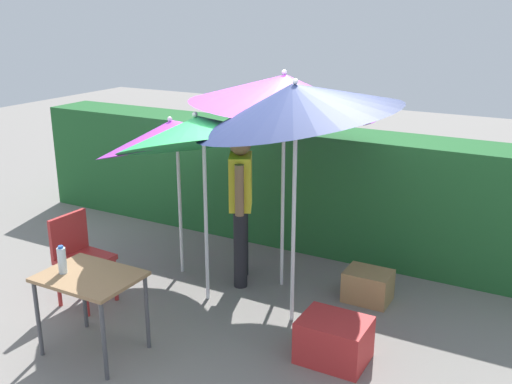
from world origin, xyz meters
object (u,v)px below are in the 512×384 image
at_px(umbrella_rainbow, 199,131).
at_px(umbrella_yellow, 296,102).
at_px(umbrella_navy, 174,134).
at_px(person_vendor, 241,197).
at_px(folding_table, 90,284).
at_px(bottle_water, 62,260).
at_px(umbrella_orange, 284,91).
at_px(chair_plastic, 79,254).
at_px(crate_cardboard, 368,286).
at_px(cooler_box, 334,340).

height_order(umbrella_rainbow, umbrella_yellow, umbrella_yellow).
distance_m(umbrella_navy, person_vendor, 0.95).
bearing_deg(folding_table, bottle_water, -161.20).
height_order(umbrella_orange, folding_table, umbrella_orange).
relative_size(chair_plastic, crate_cardboard, 1.99).
height_order(umbrella_orange, crate_cardboard, umbrella_orange).
distance_m(person_vendor, chair_plastic, 1.68).
xyz_separation_m(umbrella_orange, bottle_water, (-1.03, -1.97, -1.20)).
height_order(folding_table, bottle_water, bottle_water).
xyz_separation_m(umbrella_yellow, bottle_water, (-1.46, -1.32, -1.22)).
bearing_deg(umbrella_navy, person_vendor, 12.95).
relative_size(umbrella_yellow, chair_plastic, 2.70).
relative_size(umbrella_orange, chair_plastic, 2.58).
bearing_deg(folding_table, cooler_box, 25.09).
bearing_deg(crate_cardboard, umbrella_navy, -169.62).
bearing_deg(umbrella_navy, umbrella_rainbow, -33.53).
height_order(chair_plastic, crate_cardboard, chair_plastic).
xyz_separation_m(umbrella_rainbow, umbrella_yellow, (0.95, 0.02, 0.33)).
bearing_deg(umbrella_rainbow, cooler_box, -13.85).
distance_m(person_vendor, cooler_box, 1.85).
bearing_deg(umbrella_rainbow, person_vendor, 78.39).
distance_m(crate_cardboard, bottle_water, 2.91).
bearing_deg(folding_table, umbrella_navy, 100.42).
distance_m(umbrella_rainbow, crate_cardboard, 2.25).
height_order(umbrella_yellow, chair_plastic, umbrella_yellow).
bearing_deg(crate_cardboard, umbrella_rainbow, -152.27).
xyz_separation_m(umbrella_rainbow, chair_plastic, (-1.03, -0.62, -1.20)).
relative_size(cooler_box, bottle_water, 2.32).
bearing_deg(umbrella_orange, umbrella_rainbow, -128.22).
xyz_separation_m(umbrella_orange, folding_table, (-0.82, -1.90, -1.40)).
height_order(umbrella_navy, crate_cardboard, umbrella_navy).
relative_size(umbrella_navy, crate_cardboard, 4.42).
relative_size(umbrella_yellow, cooler_box, 4.31).
distance_m(umbrella_yellow, umbrella_navy, 1.66).
relative_size(person_vendor, bottle_water, 7.83).
relative_size(umbrella_orange, umbrella_yellow, 0.96).
xyz_separation_m(umbrella_yellow, person_vendor, (-0.84, 0.52, -1.11)).
bearing_deg(umbrella_orange, bottle_water, -117.60).
xyz_separation_m(umbrella_yellow, crate_cardboard, (0.49, 0.74, -1.89)).
bearing_deg(person_vendor, umbrella_navy, -167.05).
xyz_separation_m(umbrella_rainbow, crate_cardboard, (1.44, 0.76, -1.56)).
relative_size(umbrella_navy, person_vendor, 1.05).
height_order(chair_plastic, cooler_box, chair_plastic).
xyz_separation_m(umbrella_yellow, cooler_box, (0.58, -0.40, -1.86)).
bearing_deg(chair_plastic, umbrella_yellow, 17.87).
height_order(person_vendor, cooler_box, person_vendor).
height_order(umbrella_yellow, umbrella_navy, umbrella_yellow).
xyz_separation_m(crate_cardboard, folding_table, (-1.73, -1.99, 0.47)).
xyz_separation_m(cooler_box, bottle_water, (-2.03, -0.92, 0.64)).
bearing_deg(bottle_water, crate_cardboard, 46.65).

